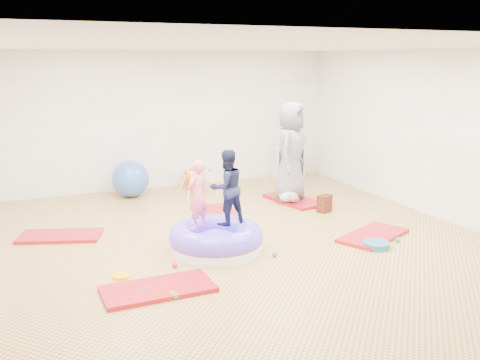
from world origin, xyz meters
name	(u,v)px	position (x,y,z in m)	size (l,w,h in m)	color
room	(248,149)	(0.00, 0.00, 1.40)	(7.01, 8.01, 2.81)	tan
gym_mat_front_left	(158,289)	(-1.60, -1.04, 0.03)	(1.28, 0.64, 0.05)	red
gym_mat_mid_left	(60,236)	(-2.48, 1.40, 0.02)	(1.19, 0.60, 0.05)	red
gym_mat_center_back	(219,215)	(0.13, 1.52, 0.03)	(1.23, 0.62, 0.05)	red
gym_mat_right	(373,236)	(1.87, -0.43, 0.03)	(1.20, 0.60, 0.05)	red
gym_mat_rear_right	(294,200)	(1.77, 1.87, 0.03)	(1.23, 0.61, 0.05)	red
inflatable_cushion	(216,239)	(-0.51, -0.04, 0.16)	(1.33, 1.33, 0.42)	white
child_pink	(197,191)	(-0.75, 0.02, 0.87)	(0.35, 0.23, 0.97)	pink
child_navy	(227,184)	(-0.30, 0.06, 0.92)	(0.52, 0.41, 1.07)	#171D39
adult_caregiver	(291,151)	(1.70, 1.91, 0.96)	(0.89, 0.58, 1.82)	slate
infant	(290,196)	(1.58, 1.68, 0.16)	(0.37, 0.37, 0.22)	silver
ball_pit_balls	(243,260)	(-0.34, -0.60, 0.04)	(3.90, 2.33, 0.07)	blue
exercise_ball_blue	(131,179)	(-0.98, 3.44, 0.36)	(0.72, 0.72, 0.72)	blue
exercise_ball_orange	(193,178)	(0.35, 3.60, 0.22)	(0.44, 0.44, 0.44)	#FF6D01
infant_play_gym	(198,179)	(0.24, 2.99, 0.33)	(0.65, 0.62, 0.50)	silver
cube_shelf	(288,162)	(2.65, 3.79, 0.36)	(0.71, 0.35, 0.71)	silver
balance_disc	(376,245)	(1.63, -0.83, 0.04)	(0.38, 0.38, 0.08)	#1D6B89
backpack	(325,204)	(1.93, 1.04, 0.15)	(0.26, 0.16, 0.30)	maroon
yellow_toy	(121,276)	(-1.92, -0.48, 0.02)	(0.22, 0.22, 0.03)	#F8C000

